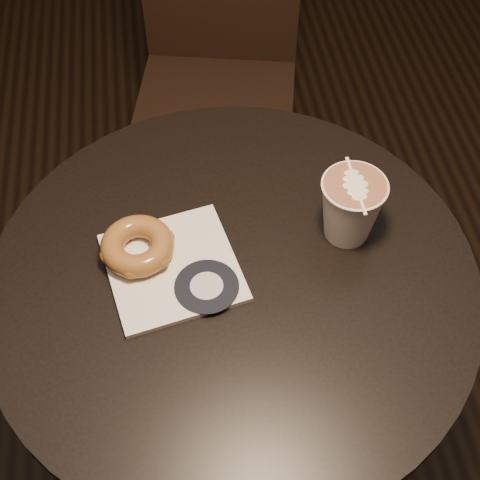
% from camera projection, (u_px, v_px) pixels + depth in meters
% --- Properties ---
extents(cafe_table, '(0.70, 0.70, 0.75)m').
position_uv_depth(cafe_table, '(234.00, 341.00, 1.10)').
color(cafe_table, black).
rests_on(cafe_table, ground).
extents(chair, '(0.45, 0.45, 0.96)m').
position_uv_depth(chair, '(218.00, 46.00, 1.61)').
color(chair, black).
rests_on(chair, ground).
extents(pastry_bag, '(0.21, 0.21, 0.01)m').
position_uv_depth(pastry_bag, '(173.00, 267.00, 0.95)').
color(pastry_bag, white).
rests_on(pastry_bag, cafe_table).
extents(doughnut, '(0.10, 0.10, 0.03)m').
position_uv_depth(doughnut, '(137.00, 246.00, 0.94)').
color(doughnut, brown).
rests_on(doughnut, pastry_bag).
extents(latte_cup, '(0.09, 0.09, 0.10)m').
position_uv_depth(latte_cup, '(350.00, 209.00, 0.95)').
color(latte_cup, white).
rests_on(latte_cup, cafe_table).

